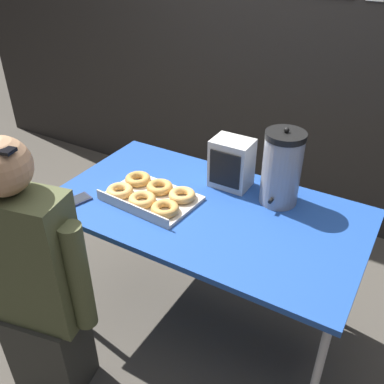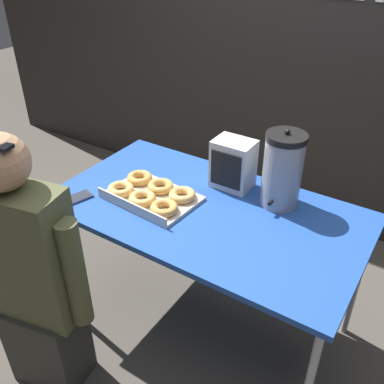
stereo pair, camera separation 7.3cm
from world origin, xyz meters
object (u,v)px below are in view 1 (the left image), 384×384
object	(u,v)px
space_heater	(231,163)
person_seated	(34,284)
cell_phone	(76,201)
donut_box	(151,195)
coffee_urn	(282,168)

from	to	relation	value
space_heater	person_seated	world-z (taller)	person_seated
cell_phone	person_seated	bearing A→B (deg)	-56.94
cell_phone	donut_box	bearing A→B (deg)	50.61
space_heater	person_seated	size ratio (longest dim) A/B	0.19
coffee_urn	person_seated	size ratio (longest dim) A/B	0.29
coffee_urn	cell_phone	distance (m)	0.97
donut_box	person_seated	size ratio (longest dim) A/B	0.35
coffee_urn	person_seated	bearing A→B (deg)	-128.54
person_seated	donut_box	bearing A→B (deg)	-119.29
donut_box	person_seated	xyz separation A→B (m)	(-0.18, -0.59, -0.17)
donut_box	cell_phone	size ratio (longest dim) A/B	2.89
cell_phone	person_seated	world-z (taller)	person_seated
cell_phone	person_seated	size ratio (longest dim) A/B	0.12
donut_box	coffee_urn	world-z (taller)	coffee_urn
donut_box	cell_phone	bearing A→B (deg)	-142.35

